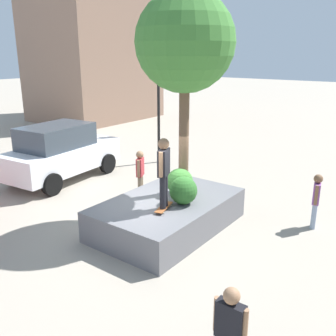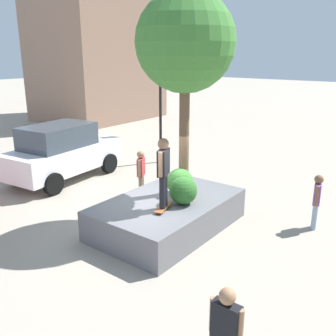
{
  "view_description": "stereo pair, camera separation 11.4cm",
  "coord_description": "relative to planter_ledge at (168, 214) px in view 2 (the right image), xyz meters",
  "views": [
    {
      "loc": [
        -7.36,
        -6.13,
        4.7
      ],
      "look_at": [
        0.35,
        -0.37,
        1.75
      ],
      "focal_mm": 40.51,
      "sensor_mm": 36.0,
      "label": 1
    },
    {
      "loc": [
        -7.3,
        -6.22,
        4.7
      ],
      "look_at": [
        0.35,
        -0.37,
        1.75
      ],
      "focal_mm": 40.51,
      "sensor_mm": 36.0,
      "label": 2
    }
  ],
  "objects": [
    {
      "name": "pedestrian_crossing",
      "position": [
        -3.58,
        -3.78,
        0.49
      ],
      "size": [
        0.24,
        0.54,
        1.58
      ],
      "color": "navy",
      "rests_on": "ground"
    },
    {
      "name": "skateboarder",
      "position": [
        -0.61,
        -0.32,
        1.53
      ],
      "size": [
        0.57,
        0.37,
        1.79
      ],
      "color": "black",
      "rests_on": "skateboard"
    },
    {
      "name": "traffic_light_corner",
      "position": [
        5.07,
        4.29,
        2.74
      ],
      "size": [
        0.37,
        0.35,
        4.65
      ],
      "color": "black",
      "rests_on": "ground"
    },
    {
      "name": "ground_plane",
      "position": [
        -0.35,
        0.37,
        -0.42
      ],
      "size": [
        120.0,
        120.0,
        0.0
      ],
      "primitive_type": "plane",
      "color": "#9E9384"
    },
    {
      "name": "passerby_with_bag",
      "position": [
        1.34,
        2.16,
        0.5
      ],
      "size": [
        0.5,
        0.36,
        1.6
      ],
      "color": "#847056",
      "rests_on": "ground"
    },
    {
      "name": "plaza_tree",
      "position": [
        0.74,
        0.01,
        4.49
      ],
      "size": [
        2.6,
        2.6,
        5.4
      ],
      "color": "brown",
      "rests_on": "planter_ledge"
    },
    {
      "name": "planter_ledge",
      "position": [
        0.0,
        0.0,
        0.0
      ],
      "size": [
        4.12,
        2.61,
        0.85
      ],
      "primitive_type": "cube",
      "color": "slate",
      "rests_on": "ground"
    },
    {
      "name": "skateboard",
      "position": [
        -0.61,
        -0.32,
        0.48
      ],
      "size": [
        0.83,
        0.42,
        0.07
      ],
      "color": "brown",
      "rests_on": "planter_ledge"
    },
    {
      "name": "police_car",
      "position": [
        0.96,
        5.79,
        0.66
      ],
      "size": [
        4.77,
        2.53,
        2.14
      ],
      "color": "white",
      "rests_on": "ground"
    },
    {
      "name": "boxwood_shrub",
      "position": [
        0.51,
        -0.03,
        0.8
      ],
      "size": [
        0.75,
        0.75,
        0.75
      ],
      "primitive_type": "sphere",
      "color": "#3D7A33",
      "rests_on": "planter_ledge"
    },
    {
      "name": "hedge_clump",
      "position": [
        0.01,
        -0.5,
        0.79
      ],
      "size": [
        0.74,
        0.74,
        0.74
      ],
      "primitive_type": "sphere",
      "color": "#2D6628",
      "rests_on": "planter_ledge"
    },
    {
      "name": "bystander_watching",
      "position": [
        2.44,
        -3.23,
        0.48
      ],
      "size": [
        0.52,
        0.27,
        1.56
      ],
      "color": "#8C9EB7",
      "rests_on": "ground"
    }
  ]
}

